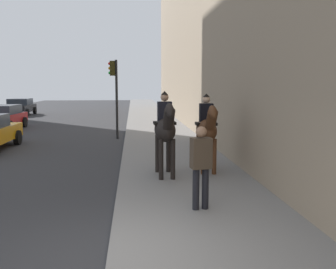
{
  "coord_description": "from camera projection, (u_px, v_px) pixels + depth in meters",
  "views": [
    {
      "loc": [
        -5.38,
        -0.41,
        2.64
      ],
      "look_at": [
        4.0,
        -1.28,
        1.4
      ],
      "focal_mm": 40.54,
      "sensor_mm": 36.0,
      "label": 1
    }
  ],
  "objects": [
    {
      "name": "car_mid_lane",
      "position": [
        20.0,
        107.0,
        32.79
      ],
      "size": [
        4.18,
        2.15,
        1.44
      ],
      "rotation": [
        0.0,
        0.0,
        3.16
      ],
      "color": "black",
      "rests_on": "ground"
    },
    {
      "name": "mounted_horse_far",
      "position": [
        207.0,
        129.0,
        10.96
      ],
      "size": [
        2.15,
        0.61,
        2.27
      ],
      "rotation": [
        0.0,
        0.0,
        3.12
      ],
      "color": "#4C2B16",
      "rests_on": "sidewalk_slab"
    },
    {
      "name": "pedestrian_greeting",
      "position": [
        201.0,
        162.0,
        7.61
      ],
      "size": [
        0.32,
        0.44,
        1.7
      ],
      "rotation": [
        0.0,
        0.0,
        0.15
      ],
      "color": "black",
      "rests_on": "sidewalk_slab"
    },
    {
      "name": "sidewalk_slab",
      "position": [
        228.0,
        255.0,
        5.78
      ],
      "size": [
        120.0,
        3.65,
        0.12
      ],
      "primitive_type": "cube",
      "color": "slate",
      "rests_on": "ground"
    },
    {
      "name": "mounted_horse_near",
      "position": [
        165.0,
        129.0,
        10.35
      ],
      "size": [
        2.15,
        0.62,
        2.35
      ],
      "rotation": [
        0.0,
        0.0,
        3.18
      ],
      "color": "black",
      "rests_on": "sidewalk_slab"
    },
    {
      "name": "car_far_lane",
      "position": [
        2.0,
        117.0,
        22.34
      ],
      "size": [
        4.07,
        2.15,
        1.44
      ],
      "rotation": [
        0.0,
        0.0,
        3.1
      ],
      "color": "maroon",
      "rests_on": "ground"
    },
    {
      "name": "traffic_light_near_curb",
      "position": [
        115.0,
        86.0,
        18.24
      ],
      "size": [
        0.2,
        0.44,
        3.82
      ],
      "color": "black",
      "rests_on": "ground"
    }
  ]
}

